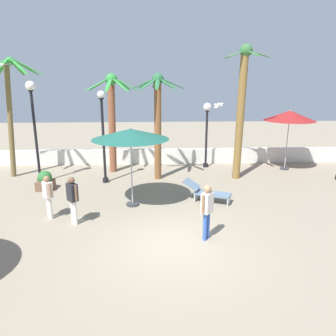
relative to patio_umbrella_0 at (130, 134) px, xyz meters
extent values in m
plane|color=gray|center=(1.38, -3.05, -2.75)|extent=(56.00, 56.00, 0.00)
cube|color=silver|center=(1.38, 6.38, -2.34)|extent=(25.20, 0.30, 0.83)
cylinder|color=#333338|center=(0.00, 0.00, -2.71)|extent=(0.49, 0.49, 0.08)
cylinder|color=#A5A5AD|center=(0.00, 0.00, -1.44)|extent=(0.05, 0.05, 2.63)
cone|color=#1E594C|center=(0.00, 0.00, 0.02)|extent=(2.84, 2.84, 0.38)
sphere|color=#99999E|center=(0.00, 0.00, 0.22)|extent=(0.08, 0.08, 0.08)
cylinder|color=#333338|center=(7.89, 4.79, -2.71)|extent=(0.46, 0.46, 0.08)
cylinder|color=#A5A5AD|center=(7.89, 4.79, -1.42)|extent=(0.05, 0.05, 2.66)
cone|color=maroon|center=(7.89, 4.79, 0.12)|extent=(2.64, 2.64, 0.52)
sphere|color=#99999E|center=(7.89, 4.79, 0.38)|extent=(0.08, 0.08, 0.08)
cylinder|color=brown|center=(-1.24, 4.81, -0.42)|extent=(0.43, 0.36, 4.67)
sphere|color=#2F8B38|center=(-1.17, 4.81, 1.92)|extent=(0.58, 0.58, 0.58)
ellipsoid|color=#2F8B38|center=(-0.44, 4.70, 1.69)|extent=(1.36, 0.40, 0.71)
ellipsoid|color=#2F8B38|center=(-0.72, 5.39, 1.69)|extent=(0.99, 1.18, 0.71)
ellipsoid|color=#2F8B38|center=(-1.35, 5.53, 1.69)|extent=(0.51, 1.36, 0.71)
ellipsoid|color=#2F8B38|center=(-1.84, 5.13, 1.69)|extent=(1.30, 0.76, 0.71)
ellipsoid|color=#2F8B38|center=(-1.82, 4.47, 1.69)|extent=(1.29, 0.80, 0.71)
ellipsoid|color=#2F8B38|center=(-1.23, 4.08, 1.69)|extent=(0.31, 1.36, 0.71)
ellipsoid|color=#2F8B38|center=(-0.70, 4.25, 1.69)|extent=(1.02, 1.16, 0.71)
cylinder|color=brown|center=(-5.99, 4.16, -0.01)|extent=(0.57, 0.24, 5.48)
sphere|color=#318A38|center=(-5.66, 4.16, 2.72)|extent=(0.39, 0.39, 0.39)
ellipsoid|color=#318A38|center=(-4.89, 4.25, 2.47)|extent=(1.40, 0.36, 0.80)
ellipsoid|color=#318A38|center=(-5.18, 4.77, 2.47)|extent=(1.01, 1.22, 0.80)
ellipsoid|color=#318A38|center=(-5.64, 4.93, 2.47)|extent=(0.24, 1.39, 0.80)
ellipsoid|color=#318A38|center=(-6.23, 4.68, 2.47)|extent=(1.16, 1.08, 0.80)
ellipsoid|color=#318A38|center=(-5.81, 3.40, 2.47)|extent=(0.46, 1.40, 0.80)
ellipsoid|color=#318A38|center=(-5.07, 3.66, 2.47)|extent=(1.19, 1.05, 0.80)
cylinder|color=olive|center=(4.91, 3.32, 0.20)|extent=(0.45, 0.36, 5.92)
sphere|color=#356B38|center=(5.00, 3.32, 3.16)|extent=(0.57, 0.57, 0.57)
ellipsoid|color=#356B38|center=(5.55, 3.25, 3.01)|extent=(1.11, 0.34, 0.38)
ellipsoid|color=#356B38|center=(5.09, 3.87, 3.01)|extent=(0.38, 1.11, 0.38)
ellipsoid|color=#356B38|center=(4.56, 3.67, 3.01)|extent=(0.97, 0.84, 0.38)
ellipsoid|color=#356B38|center=(4.53, 3.02, 3.01)|extent=(1.03, 0.75, 0.38)
ellipsoid|color=#356B38|center=(5.17, 2.79, 3.01)|extent=(0.52, 1.10, 0.38)
cylinder|color=brown|center=(1.05, 3.43, -0.41)|extent=(0.36, 0.33, 4.69)
sphere|color=#29673C|center=(1.08, 3.43, 1.94)|extent=(0.53, 0.53, 0.53)
ellipsoid|color=#29673C|center=(1.72, 3.53, 1.75)|extent=(1.25, 0.39, 0.55)
ellipsoid|color=#29673C|center=(1.48, 3.95, 1.75)|extent=(0.91, 1.09, 0.55)
ellipsoid|color=#29673C|center=(0.97, 4.08, 1.75)|extent=(0.40, 1.25, 0.55)
ellipsoid|color=#29673C|center=(0.58, 3.86, 1.75)|extent=(1.06, 0.95, 0.55)
ellipsoid|color=#29673C|center=(0.43, 3.46, 1.75)|extent=(1.24, 0.26, 0.55)
ellipsoid|color=#29673C|center=(0.65, 2.94, 1.75)|extent=(0.95, 1.06, 0.55)
ellipsoid|color=#29673C|center=(1.04, 2.78, 1.75)|extent=(0.28, 1.24, 0.55)
ellipsoid|color=#29673C|center=(1.50, 2.93, 1.75)|extent=(0.95, 1.07, 0.55)
cylinder|color=black|center=(-1.43, 2.96, -2.65)|extent=(0.28, 0.28, 0.20)
cylinder|color=black|center=(-1.43, 2.96, -0.82)|extent=(0.12, 0.12, 3.87)
cylinder|color=black|center=(-1.43, 2.96, 1.12)|extent=(0.22, 0.22, 0.06)
sphere|color=white|center=(-1.43, 2.96, 1.29)|extent=(0.34, 0.34, 0.34)
cylinder|color=black|center=(3.71, 5.47, -2.65)|extent=(0.28, 0.28, 0.20)
cylinder|color=black|center=(3.71, 5.47, -1.22)|extent=(0.12, 0.12, 3.07)
cylinder|color=black|center=(3.71, 5.47, 0.31)|extent=(0.22, 0.22, 0.06)
sphere|color=white|center=(3.71, 5.47, 0.53)|extent=(0.42, 0.42, 0.42)
cylinder|color=black|center=(-4.49, 3.09, -2.65)|extent=(0.28, 0.28, 0.20)
cylinder|color=black|center=(-4.49, 3.09, -0.65)|extent=(0.12, 0.12, 4.20)
cylinder|color=black|center=(-4.49, 3.09, 1.45)|extent=(0.22, 0.22, 0.06)
sphere|color=white|center=(-4.49, 3.09, 1.66)|extent=(0.42, 0.42, 0.42)
cube|color=#B7B7BC|center=(3.72, -0.10, -2.58)|extent=(0.26, 0.52, 0.35)
cube|color=#B7B7BC|center=(2.53, 0.43, -2.58)|extent=(0.26, 0.52, 0.35)
cube|color=slate|center=(3.13, 0.17, -2.40)|extent=(1.50, 1.07, 0.08)
cube|color=slate|center=(2.35, 0.51, -2.12)|extent=(0.78, 0.75, 0.38)
cylinder|color=silver|center=(-2.76, -1.13, -2.36)|extent=(0.12, 0.12, 0.78)
cylinder|color=silver|center=(-2.86, -1.01, -2.36)|extent=(0.12, 0.12, 0.78)
cube|color=silver|center=(-2.81, -1.07, -1.70)|extent=(0.41, 0.43, 0.55)
sphere|color=#936B4C|center=(-2.81, -1.07, -1.32)|extent=(0.21, 0.21, 0.21)
cylinder|color=#936B4C|center=(-2.66, -1.26, -1.67)|extent=(0.08, 0.08, 0.50)
cylinder|color=#936B4C|center=(-2.96, -0.88, -1.67)|extent=(0.08, 0.08, 0.50)
cylinder|color=#3359B2|center=(2.33, -2.93, -2.32)|extent=(0.12, 0.12, 0.87)
cylinder|color=#3359B2|center=(2.44, -2.80, -2.32)|extent=(0.12, 0.12, 0.87)
cube|color=silver|center=(2.39, -2.87, -1.57)|extent=(0.42, 0.43, 0.62)
sphere|color=#936B4C|center=(2.39, -2.87, -1.15)|extent=(0.24, 0.24, 0.24)
cylinder|color=#936B4C|center=(2.23, -3.05, -1.54)|extent=(0.08, 0.08, 0.55)
cylinder|color=#936B4C|center=(2.54, -2.68, -1.54)|extent=(0.08, 0.08, 0.55)
cylinder|color=silver|center=(-1.79, -1.65, -2.34)|extent=(0.12, 0.12, 0.83)
cylinder|color=silver|center=(-1.90, -1.53, -2.34)|extent=(0.12, 0.12, 0.83)
cube|color=#26262D|center=(-1.85, -1.59, -1.63)|extent=(0.42, 0.43, 0.59)
sphere|color=brown|center=(-1.85, -1.59, -1.22)|extent=(0.23, 0.23, 0.23)
cylinder|color=brown|center=(-1.68, -1.76, -1.60)|extent=(0.08, 0.08, 0.53)
cylinder|color=brown|center=(-2.01, -1.41, -1.60)|extent=(0.08, 0.08, 0.53)
ellipsoid|color=white|center=(-5.24, 2.14, 2.50)|extent=(0.34, 0.24, 0.12)
cube|color=silver|center=(-5.14, 2.37, 2.52)|extent=(0.33, 0.51, 0.07)
ellipsoid|color=white|center=(3.71, 2.47, 0.83)|extent=(0.34, 0.25, 0.12)
sphere|color=white|center=(3.55, 2.54, 0.86)|extent=(0.10, 0.10, 0.10)
cube|color=silver|center=(3.58, 2.20, 0.85)|extent=(0.37, 0.58, 0.18)
cube|color=silver|center=(3.84, 2.74, 0.85)|extent=(0.38, 0.59, 0.12)
cube|color=brown|center=(-3.92, 2.05, -2.55)|extent=(0.70, 0.70, 0.40)
sphere|color=#2D6B33|center=(-3.92, 2.05, -2.20)|extent=(0.60, 0.60, 0.60)
camera|label=1|loc=(0.80, -11.77, 1.96)|focal=34.79mm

